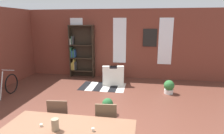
% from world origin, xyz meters
% --- Properties ---
extents(ground_plane, '(11.70, 11.70, 0.00)m').
position_xyz_m(ground_plane, '(0.00, 0.00, 0.00)').
color(ground_plane, brown).
extents(back_wall_brick, '(9.01, 0.12, 2.88)m').
position_xyz_m(back_wall_brick, '(0.00, 4.56, 1.44)').
color(back_wall_brick, brown).
rests_on(back_wall_brick, ground).
extents(window_pane_0, '(0.55, 0.02, 1.87)m').
position_xyz_m(window_pane_0, '(-1.87, 4.49, 1.59)').
color(window_pane_0, white).
extents(window_pane_1, '(0.55, 0.02, 1.87)m').
position_xyz_m(window_pane_1, '(0.00, 4.49, 1.59)').
color(window_pane_1, white).
extents(window_pane_2, '(0.55, 0.02, 1.87)m').
position_xyz_m(window_pane_2, '(1.87, 4.49, 1.59)').
color(window_pane_2, white).
extents(vase_on_table, '(0.11, 0.11, 0.18)m').
position_xyz_m(vase_on_table, '(-0.22, -1.15, 0.86)').
color(vase_on_table, '#998466').
rests_on(vase_on_table, dining_table).
extents(tealight_candle_1, '(0.04, 0.04, 0.04)m').
position_xyz_m(tealight_candle_1, '(-0.49, -1.09, 0.78)').
color(tealight_candle_1, silver).
rests_on(tealight_candle_1, dining_table).
extents(tealight_candle_2, '(0.04, 0.04, 0.05)m').
position_xyz_m(tealight_candle_2, '(0.34, -1.08, 0.79)').
color(tealight_candle_2, silver).
rests_on(tealight_candle_2, dining_table).
extents(dining_chair_far_left, '(0.44, 0.44, 0.95)m').
position_xyz_m(dining_chair_far_left, '(-0.50, -0.40, 0.51)').
color(dining_chair_far_left, brown).
rests_on(dining_chair_far_left, ground).
extents(dining_chair_far_right, '(0.44, 0.44, 0.95)m').
position_xyz_m(dining_chair_far_right, '(0.41, -0.40, 0.51)').
color(dining_chair_far_right, brown).
rests_on(dining_chair_far_right, ground).
extents(bookshelf_tall, '(1.06, 0.31, 2.23)m').
position_xyz_m(bookshelf_tall, '(-1.68, 4.31, 1.11)').
color(bookshelf_tall, '#2D2319').
rests_on(bookshelf_tall, ground).
extents(armchair_white, '(0.94, 0.94, 0.75)m').
position_xyz_m(armchair_white, '(-0.14, 3.60, 0.28)').
color(armchair_white, white).
rests_on(armchair_white, ground).
extents(bicycle_second, '(0.44, 1.67, 0.88)m').
position_xyz_m(bicycle_second, '(-3.30, 1.46, 0.34)').
color(bicycle_second, black).
rests_on(bicycle_second, ground).
extents(potted_plant_by_shelf, '(0.29, 0.29, 0.42)m').
position_xyz_m(potted_plant_by_shelf, '(0.15, 1.02, 0.22)').
color(potted_plant_by_shelf, '#9E6042').
rests_on(potted_plant_by_shelf, ground).
extents(potted_plant_corner, '(0.35, 0.35, 0.46)m').
position_xyz_m(potted_plant_corner, '(1.91, 2.80, 0.23)').
color(potted_plant_corner, silver).
rests_on(potted_plant_corner, ground).
extents(striped_rug, '(1.66, 1.07, 0.01)m').
position_xyz_m(striped_rug, '(-0.44, 3.10, 0.00)').
color(striped_rug, black).
rests_on(striped_rug, ground).
extents(framed_picture, '(0.56, 0.03, 0.72)m').
position_xyz_m(framed_picture, '(1.25, 4.48, 1.73)').
color(framed_picture, black).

